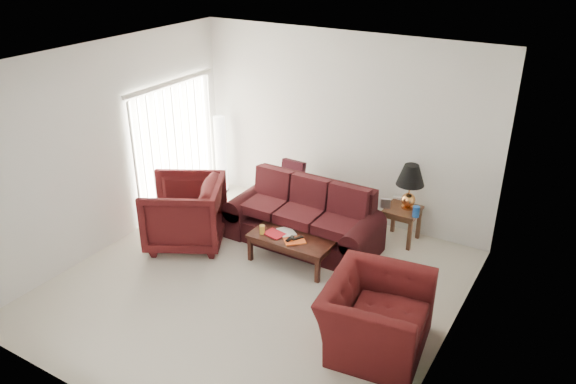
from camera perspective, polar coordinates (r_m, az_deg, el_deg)
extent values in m
plane|color=beige|center=(7.65, -3.32, -9.49)|extent=(5.00, 5.00, 0.00)
cube|color=silver|center=(9.41, -11.34, 4.43)|extent=(0.10, 2.00, 2.16)
cube|color=black|center=(9.18, 0.51, 1.99)|extent=(0.41, 0.21, 0.42)
cube|color=#B4B4B8|center=(8.52, 9.89, -1.13)|extent=(0.15, 0.10, 0.15)
cylinder|color=#17479B|center=(8.34, 12.88, -1.96)|extent=(0.13, 0.13, 0.16)
cube|color=silver|center=(8.72, 11.06, -0.51)|extent=(0.17, 0.20, 0.05)
imported|color=#3E0E0F|center=(8.49, -10.46, -2.08)|extent=(1.51, 1.50, 1.02)
imported|color=#430F10|center=(6.53, 8.89, -12.31)|extent=(1.25, 1.39, 0.82)
cube|color=red|center=(7.97, -1.38, -4.28)|extent=(0.32, 0.26, 0.02)
cube|color=white|center=(8.02, -0.16, -4.07)|extent=(0.35, 0.34, 0.02)
cube|color=#E9531B|center=(7.80, 0.67, -4.97)|extent=(0.35, 0.35, 0.02)
cube|color=black|center=(7.81, 0.21, -4.75)|extent=(0.05, 0.17, 0.02)
cube|color=black|center=(7.83, 0.99, -4.69)|extent=(0.13, 0.17, 0.02)
cylinder|color=gold|center=(7.97, -2.64, -3.82)|extent=(0.09, 0.09, 0.13)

